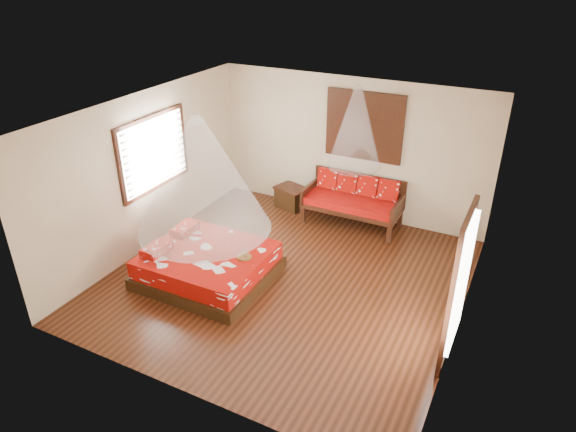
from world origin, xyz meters
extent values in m
cube|color=black|center=(0.00, 0.00, -0.01)|extent=(5.50, 5.50, 0.02)
cube|color=white|center=(0.00, 0.00, 2.81)|extent=(5.50, 5.50, 0.02)
cube|color=#C2B08E|center=(-2.76, 0.00, 1.40)|extent=(0.02, 5.50, 2.80)
cube|color=#C2B08E|center=(2.76, 0.00, 1.40)|extent=(0.02, 5.50, 2.80)
cube|color=#C2B08E|center=(0.00, 2.76, 1.40)|extent=(5.50, 0.02, 2.80)
cube|color=#C2B08E|center=(0.00, -2.76, 1.40)|extent=(5.50, 0.02, 2.80)
cube|color=black|center=(-1.17, -0.55, 0.10)|extent=(1.99, 1.80, 0.20)
cube|color=#9C0B05|center=(-1.17, -0.55, 0.35)|extent=(1.89, 1.70, 0.30)
cube|color=#9C0B05|center=(-1.89, -0.93, 0.57)|extent=(0.28, 0.52, 0.13)
cube|color=#9C0B05|center=(-1.89, -0.17, 0.57)|extent=(0.28, 0.52, 0.13)
cube|color=black|center=(-0.62, 1.94, 0.21)|extent=(0.08, 0.08, 0.42)
cube|color=black|center=(1.15, 1.94, 0.21)|extent=(0.08, 0.08, 0.42)
cube|color=black|center=(-0.62, 2.66, 0.21)|extent=(0.08, 0.08, 0.42)
cube|color=black|center=(1.15, 2.66, 0.21)|extent=(0.08, 0.08, 0.42)
cube|color=black|center=(0.27, 2.30, 0.38)|extent=(1.89, 0.84, 0.08)
cube|color=#9B0605|center=(0.27, 2.30, 0.49)|extent=(1.83, 0.78, 0.14)
cube|color=black|center=(0.27, 2.68, 0.67)|extent=(1.89, 0.06, 0.55)
cube|color=black|center=(-0.64, 2.30, 0.54)|extent=(0.06, 0.84, 0.30)
cube|color=black|center=(1.17, 2.30, 0.54)|extent=(0.06, 0.84, 0.30)
cube|color=#9C0B05|center=(-0.36, 2.56, 0.76)|extent=(0.40, 0.20, 0.42)
cube|color=#9C0B05|center=(0.06, 2.56, 0.76)|extent=(0.40, 0.20, 0.42)
cube|color=#9C0B05|center=(0.48, 2.56, 0.76)|extent=(0.40, 0.20, 0.42)
cube|color=#9C0B05|center=(0.90, 2.56, 0.76)|extent=(0.40, 0.20, 0.42)
cube|color=black|center=(-1.13, 2.45, 0.20)|extent=(0.72, 0.60, 0.40)
cube|color=black|center=(-1.13, 2.45, 0.43)|extent=(0.77, 0.65, 0.05)
cube|color=black|center=(0.27, 2.72, 1.90)|extent=(1.52, 0.06, 1.32)
cube|color=black|center=(0.27, 2.71, 1.90)|extent=(1.35, 0.04, 1.10)
cube|color=black|center=(-2.72, 0.20, 1.70)|extent=(0.08, 1.74, 1.34)
cube|color=silver|center=(-2.68, 0.20, 1.70)|extent=(0.04, 1.54, 1.10)
cube|color=black|center=(2.72, -0.60, 1.05)|extent=(0.08, 1.02, 2.16)
cube|color=white|center=(2.70, -0.60, 1.15)|extent=(0.03, 0.82, 1.70)
cylinder|color=brown|center=(-0.54, -0.42, 0.52)|extent=(0.24, 0.24, 0.03)
cone|color=white|center=(-1.17, -0.55, 1.85)|extent=(2.10, 2.10, 1.80)
cone|color=white|center=(0.27, 2.25, 2.00)|extent=(1.00, 1.00, 1.50)
camera|label=1|loc=(3.23, -6.30, 4.85)|focal=32.00mm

